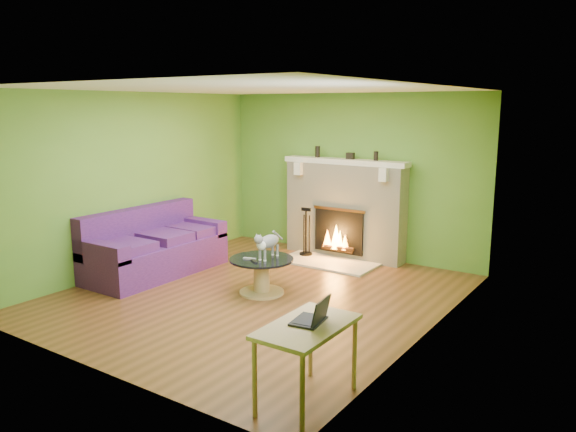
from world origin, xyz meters
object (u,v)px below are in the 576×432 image
desk (307,334)px  cat (269,245)px  sofa (153,248)px  coffee_table (262,273)px

desk → cat: 2.76m
sofa → desk: sofa is taller
sofa → coffee_table: 1.87m
coffee_table → cat: bearing=32.0°
coffee_table → cat: cat is taller
coffee_table → desk: desk is taller
sofa → desk: bearing=-25.9°
sofa → coffee_table: (1.86, 0.14, -0.09)m
sofa → desk: size_ratio=2.29×
sofa → cat: bearing=5.7°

